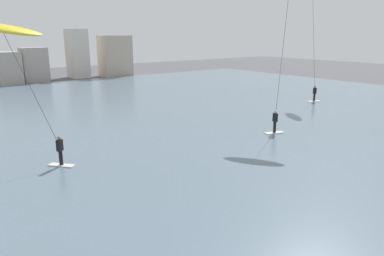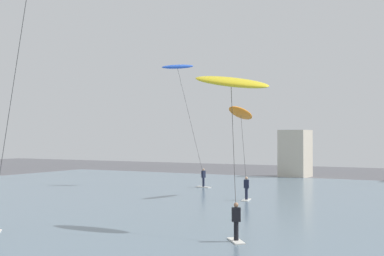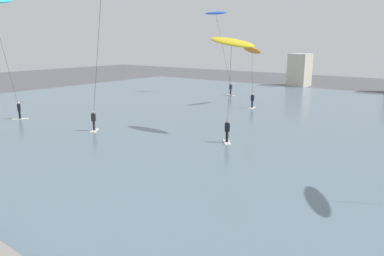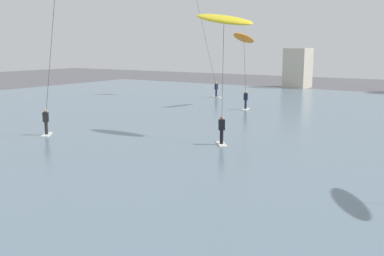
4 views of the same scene
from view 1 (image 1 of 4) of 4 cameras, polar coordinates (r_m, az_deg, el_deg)
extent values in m
cube|color=slate|center=(30.00, -20.10, 0.59)|extent=(84.00, 52.00, 0.10)
cube|color=#A89E93|center=(57.01, -27.03, 8.45)|extent=(2.88, 3.95, 4.50)
cube|color=#A89E93|center=(57.85, -23.70, 9.13)|extent=(3.53, 2.66, 4.99)
cube|color=beige|center=(61.63, -17.73, 11.16)|extent=(2.60, 3.80, 7.63)
cube|color=#B7A893|center=(62.58, -12.09, 11.11)|extent=(4.86, 3.46, 6.63)
cube|color=silver|center=(39.40, 18.74, 4.03)|extent=(1.45, 1.00, 0.06)
cylinder|color=black|center=(39.33, 18.79, 4.63)|extent=(0.20, 0.20, 0.78)
cube|color=black|center=(39.22, 18.88, 5.62)|extent=(0.34, 0.40, 0.60)
sphere|color=#9E7051|center=(39.16, 18.93, 6.21)|extent=(0.20, 0.20, 0.20)
cylinder|color=#333333|center=(39.78, 18.74, 12.30)|extent=(1.11, 1.88, 9.13)
cube|color=silver|center=(20.46, -19.96, -5.56)|extent=(1.23, 1.36, 0.06)
cylinder|color=black|center=(20.32, -20.06, -4.45)|extent=(0.20, 0.20, 0.78)
cube|color=black|center=(20.11, -20.24, -2.59)|extent=(0.40, 0.39, 0.60)
sphere|color=#9E7051|center=(20.00, -20.34, -1.47)|extent=(0.20, 0.20, 0.20)
cylinder|color=#333333|center=(20.63, -24.10, 5.63)|extent=(1.52, 2.79, 5.84)
ellipsoid|color=yellow|center=(21.63, -27.86, 13.78)|extent=(4.06, 1.45, 1.32)
cube|color=silver|center=(26.06, 12.91, -0.74)|extent=(1.47, 0.86, 0.06)
cylinder|color=black|center=(25.96, 12.96, 0.15)|extent=(0.20, 0.20, 0.78)
cube|color=black|center=(25.80, 13.05, 1.64)|extent=(0.32, 0.39, 0.60)
sphere|color=beige|center=(25.71, 13.10, 2.53)|extent=(0.20, 0.20, 0.20)
cylinder|color=#333333|center=(26.83, 14.13, 11.50)|extent=(2.86, 1.72, 8.84)
camera|label=2|loc=(14.92, 58.10, -1.56)|focal=49.09mm
camera|label=3|loc=(19.19, 62.51, 7.84)|focal=33.99mm
camera|label=4|loc=(18.06, 62.09, 2.72)|focal=42.05mm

